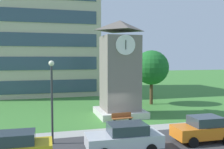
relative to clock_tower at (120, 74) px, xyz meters
The scene contains 11 objects.
ground_plane 5.23m from the clock_tower, 107.78° to the right, with size 160.00×160.00×0.00m, color #3D7A33.
street_asphalt 10.14m from the clock_tower, 96.28° to the right, with size 120.00×7.20×0.01m, color #38383A.
kerb_strip 6.39m from the clock_tower, 101.86° to the right, with size 120.00×1.60×0.01m, color #9E9E99.
office_building 22.27m from the clock_tower, 111.19° to the left, with size 17.86×14.73×19.20m.
clock_tower is the anchor object (origin of this frame).
park_bench 4.63m from the clock_tower, 103.52° to the right, with size 1.83×0.61×0.88m.
street_lamp 9.46m from the clock_tower, 134.85° to the right, with size 0.36×0.36×5.42m.
tree_by_building 7.25m from the clock_tower, 41.45° to the left, with size 4.10×4.10×6.46m.
parked_car_yellow 13.38m from the clock_tower, 133.63° to the right, with size 4.51×1.97×1.69m.
parked_car_silver 10.14m from the clock_tower, 105.53° to the right, with size 4.52×2.15×1.69m.
parked_car_orange 9.95m from the clock_tower, 70.93° to the right, with size 4.04×2.05×1.69m.
Camera 1 is at (-6.32, -20.52, 5.63)m, focal length 41.61 mm.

